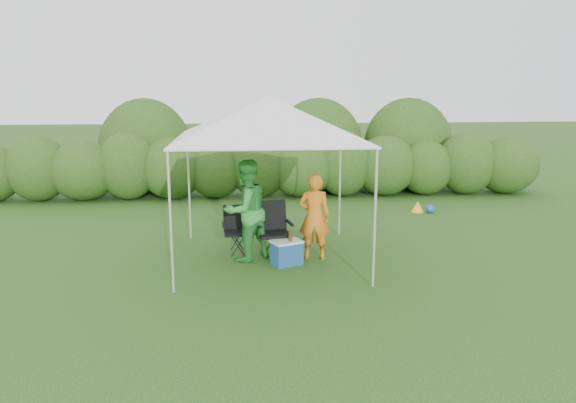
{
  "coord_description": "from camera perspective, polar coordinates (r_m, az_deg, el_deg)",
  "views": [
    {
      "loc": [
        -0.47,
        -8.96,
        3.03
      ],
      "look_at": [
        0.32,
        0.4,
        1.05
      ],
      "focal_mm": 35.0,
      "sensor_mm": 36.0,
      "label": 1
    }
  ],
  "objects": [
    {
      "name": "hedge",
      "position": [
        15.14,
        -2.57,
        3.5
      ],
      "size": [
        15.49,
        1.53,
        1.8
      ],
      "color": "#2F531A",
      "rests_on": "ground"
    },
    {
      "name": "chair_left",
      "position": [
        10.27,
        -5.21,
        -2.51
      ],
      "size": [
        0.55,
        0.5,
        0.85
      ],
      "rotation": [
        0.0,
        0.0,
        0.06
      ],
      "color": "black",
      "rests_on": "ground"
    },
    {
      "name": "woman",
      "position": [
        9.71,
        -4.29,
        -0.9
      ],
      "size": [
        1.09,
        1.05,
        1.77
      ],
      "primitive_type": "imported",
      "rotation": [
        0.0,
        0.0,
        3.77
      ],
      "color": "green",
      "rests_on": "ground"
    },
    {
      "name": "cooler",
      "position": [
        9.59,
        -0.15,
        -5.19
      ],
      "size": [
        0.6,
        0.53,
        0.42
      ],
      "rotation": [
        0.0,
        0.0,
        0.4
      ],
      "color": "#1F4C8E",
      "rests_on": "ground"
    },
    {
      "name": "ground",
      "position": [
        9.47,
        -1.73,
        -6.76
      ],
      "size": [
        70.0,
        70.0,
        0.0
      ],
      "primitive_type": "plane",
      "color": "#2E571B"
    },
    {
      "name": "canopy",
      "position": [
        9.49,
        -1.99,
        8.46
      ],
      "size": [
        3.1,
        3.1,
        2.83
      ],
      "color": "silver",
      "rests_on": "ground"
    },
    {
      "name": "lawn_toy",
      "position": [
        13.84,
        13.34,
        -0.56
      ],
      "size": [
        0.51,
        0.43,
        0.26
      ],
      "color": "yellow",
      "rests_on": "ground"
    },
    {
      "name": "man",
      "position": [
        9.78,
        2.69,
        -1.55
      ],
      "size": [
        0.6,
        0.44,
        1.52
      ],
      "primitive_type": "imported",
      "rotation": [
        0.0,
        0.0,
        3.0
      ],
      "color": "orange",
      "rests_on": "ground"
    },
    {
      "name": "bottle",
      "position": [
        9.47,
        0.23,
        -3.4
      ],
      "size": [
        0.06,
        0.06,
        0.23
      ],
      "primitive_type": "cylinder",
      "color": "#592D0C",
      "rests_on": "cooler"
    },
    {
      "name": "chair_right",
      "position": [
        9.92,
        -1.58,
        -2.5
      ],
      "size": [
        0.69,
        0.64,
        1.0
      ],
      "rotation": [
        0.0,
        0.0,
        0.17
      ],
      "color": "black",
      "rests_on": "ground"
    }
  ]
}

